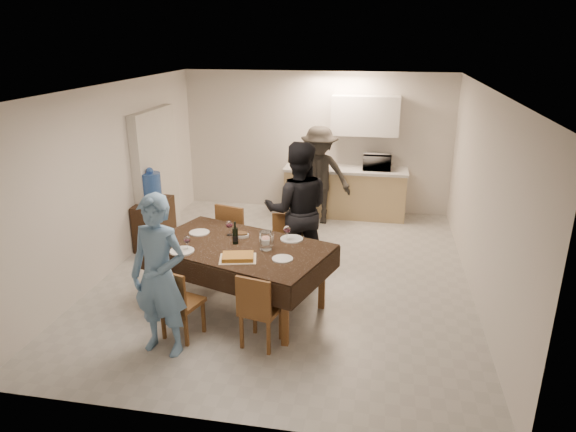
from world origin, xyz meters
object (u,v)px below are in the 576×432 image
savoury_tart (238,257)px  person_far (298,210)px  console (155,224)px  water_pitcher (266,240)px  water_jug (151,187)px  person_near (159,276)px  wine_bottle (235,233)px  microwave (377,162)px  person_kitchen (319,175)px  dining_table (239,248)px

savoury_tart → person_far: 1.50m
console → water_pitcher: 2.86m
water_jug → person_far: (2.42, -0.62, -0.02)m
water_pitcher → person_near: bearing=-132.0°
wine_bottle → person_near: bearing=-114.4°
wine_bottle → savoury_tart: (0.15, -0.43, -0.11)m
water_pitcher → savoury_tart: 0.42m
console → wine_bottle: (1.82, -1.62, 0.60)m
wine_bottle → person_near: 1.21m
microwave → person_kitchen: 1.11m
water_jug → water_pitcher: 2.80m
water_jug → microwave: water_jug is taller
water_jug → water_pitcher: bearing=-37.7°
person_far → console: bearing=-24.3°
savoury_tart → microwave: (1.47, 4.05, 0.20)m
water_jug → microwave: size_ratio=0.93×
dining_table → savoury_tart: size_ratio=5.83×
savoury_tart → microwave: microwave is taller
person_far → water_pitcher: bearing=69.6°
water_pitcher → person_kitchen: person_kitchen is taller
console → savoury_tart: 2.88m
wine_bottle → person_kitchen: 3.24m
savoury_tart → person_far: size_ratio=0.22×
dining_table → person_kitchen: (0.57, 3.22, 0.08)m
person_near → person_kitchen: (1.12, 4.27, -0.01)m
wine_bottle → savoury_tart: wine_bottle is taller
savoury_tart → person_kitchen: person_kitchen is taller
dining_table → microwave: size_ratio=4.80×
person_far → water_jug: bearing=-24.3°
console → savoury_tart: savoury_tart is taller
savoury_tart → person_near: person_near is taller
wine_bottle → dining_table: bearing=-45.0°
savoury_tart → person_near: size_ratio=0.24×
water_pitcher → microwave: microwave is taller
wine_bottle → person_far: (0.60, 1.00, -0.01)m
microwave → person_near: 5.18m
console → water_jug: water_jug is taller
console → person_near: size_ratio=0.46×
dining_table → person_kitchen: 3.28m
wine_bottle → person_near: person_near is taller
water_jug → person_near: size_ratio=0.26×
console → microwave: bearing=30.3°
water_jug → wine_bottle: bearing=-41.6°
water_jug → savoury_tart: size_ratio=1.13×
microwave → person_kitchen: size_ratio=0.29×
savoury_tart → person_near: 0.93m
savoury_tart → console: bearing=133.9°
console → wine_bottle: size_ratio=2.85×
console → water_pitcher: water_pitcher is taller
savoury_tart → water_jug: bearing=133.9°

